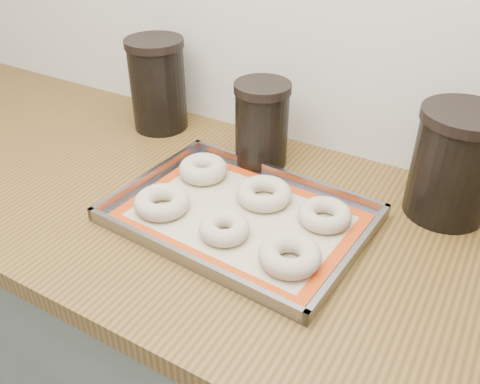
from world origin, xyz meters
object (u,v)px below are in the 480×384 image
Objects in this scene: bagel_front_mid at (224,228)px; bagel_back_left at (203,169)px; bagel_front_right at (290,256)px; canister_mid at (262,124)px; canister_right at (454,164)px; bagel_back_right at (325,215)px; bagel_front_left at (162,202)px; bagel_back_mid at (264,194)px; baking_tray at (240,215)px; canister_left at (158,84)px.

bagel_front_mid is 0.20m from bagel_back_left.
bagel_back_left reaches higher than bagel_front_right.
canister_right reaches higher than canister_mid.
bagel_back_right is (0.01, 0.14, -0.00)m from bagel_front_right.
bagel_back_mid is at bearing 39.10° from bagel_front_left.
bagel_back_mid is at bearing -5.30° from bagel_back_left.
bagel_front_left is 0.31m from bagel_back_right.
bagel_back_left is (-0.28, 0.16, 0.00)m from bagel_front_right.
bagel_back_mid is (-0.12, 0.14, -0.00)m from bagel_front_right.
bagel_back_right is (0.13, -0.00, -0.00)m from bagel_back_mid.
canister_mid is (0.07, 0.26, 0.07)m from bagel_front_left.
canister_mid is (-0.21, 0.14, 0.07)m from bagel_back_right.
baking_tray is 4.74× the size of bagel_back_left.
baking_tray is 2.62× the size of canister_mid.
bagel_back_right is at bearing 42.80° from bagel_front_mid.
canister_mid is at bearing 105.01° from bagel_front_mid.
bagel_front_right is at bearing -31.45° from canister_left.
bagel_front_right reaches higher than bagel_front_left.
bagel_back_left reaches higher than bagel_back_mid.
canister_right reaches higher than bagel_back_left.
bagel_back_mid is 0.18m from canister_mid.
canister_right is (0.46, 0.27, 0.08)m from bagel_front_left.
canister_left is 1.20× the size of canister_mid.
canister_right is (0.39, 0.01, 0.01)m from canister_mid.
bagel_front_left is at bearing -52.05° from canister_left.
bagel_back_left reaches higher than bagel_front_mid.
canister_mid is (-0.07, 0.21, 0.09)m from baking_tray.
bagel_front_mid is 0.13m from bagel_front_right.
bagel_back_mid is (0.01, 0.13, 0.00)m from bagel_front_mid.
bagel_back_left is at bearing -119.73° from canister_mid.
bagel_back_left is at bearing -163.97° from canister_right.
bagel_back_right is at bearing -3.85° from bagel_back_left.
canister_left is (-0.37, 0.30, 0.09)m from bagel_front_mid.
canister_right is (0.18, 0.15, 0.09)m from bagel_back_right.
bagel_front_right is 0.57× the size of canister_mid.
bagel_front_right is at bearing -3.44° from bagel_front_left.
canister_left is (-0.38, 0.17, 0.09)m from bagel_back_mid.
canister_right reaches higher than bagel_front_right.
bagel_front_right is 0.50× the size of canister_right.
canister_right is (0.46, 0.13, 0.08)m from bagel_back_left.
baking_tray is 2.18× the size of canister_left.
canister_right is at bearing 39.97° from bagel_back_right.
bagel_front_mid reaches higher than baking_tray.
bagel_front_mid is at bearing -38.83° from canister_left.
bagel_front_left is at bearing -140.90° from bagel_back_mid.
bagel_back_mid is (0.01, 0.07, 0.01)m from baking_tray.
bagel_back_left is at bearing 176.15° from bagel_back_right.
bagel_back_mid reaches higher than bagel_back_right.
bagel_front_right is 1.06× the size of bagel_back_right.
bagel_front_right is at bearing -92.13° from bagel_back_right.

